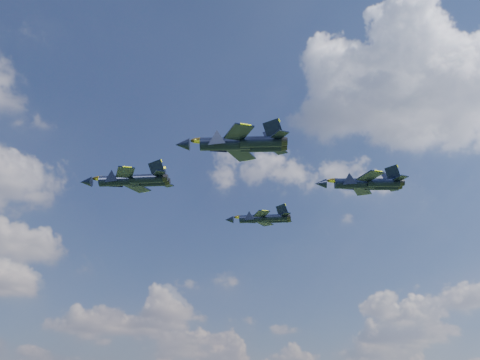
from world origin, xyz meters
name	(u,v)px	position (x,y,z in m)	size (l,w,h in m)	color
jet_lead	(116,180)	(-13.53, 8.99, 55.19)	(15.74, 13.72, 4.03)	black
jet_left	(221,143)	(-7.13, -16.59, 54.12)	(16.62, 13.42, 4.15)	black
jet_right	(252,219)	(17.65, 13.06, 54.30)	(13.28, 11.84, 3.43)	black
jet_slot	(351,183)	(19.43, -15.18, 53.57)	(15.29, 11.78, 3.77)	black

